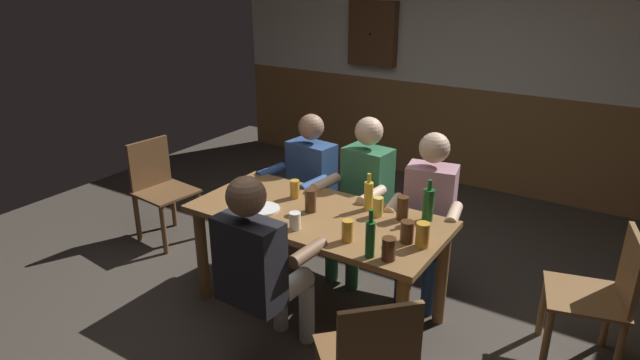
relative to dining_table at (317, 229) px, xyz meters
The scene contains 24 objects.
ground_plane 0.63m from the dining_table, 90.00° to the right, with size 6.94×6.94×0.00m, color #423A33.
back_wall_upper 3.14m from the dining_table, 90.00° to the left, with size 5.69×0.12×1.37m, color beige.
back_wall_wainscot 2.93m from the dining_table, 90.00° to the left, with size 5.69×0.12×1.07m, color brown.
dining_table is the anchor object (origin of this frame).
person_0 0.81m from the dining_table, 129.78° to the left, with size 0.55×0.54×1.19m.
person_1 0.63m from the dining_table, 90.53° to the left, with size 0.51×0.55×1.24m.
person_2 0.82m from the dining_table, 49.94° to the left, with size 0.53×0.58×1.20m.
person_3 0.62m from the dining_table, 89.62° to the right, with size 0.55×0.55×1.23m.
chair_empty_near_right 1.78m from the dining_table, behind, with size 0.49×0.49×0.88m.
chair_empty_far_end 1.75m from the dining_table, 14.27° to the left, with size 0.53×0.53×0.88m.
plate_0 0.39m from the dining_table, 155.91° to the right, with size 0.22×0.22×0.01m, color white.
bottle_0 0.41m from the dining_table, 44.08° to the left, with size 0.06×0.06×0.25m.
bottle_1 0.68m from the dining_table, 30.16° to the right, with size 0.05×0.05×0.29m.
bottle_2 0.75m from the dining_table, 24.36° to the left, with size 0.07×0.07×0.28m.
pint_glass_0 0.69m from the dining_table, ahead, with size 0.08×0.08×0.13m, color #4C2D19.
pint_glass_1 0.74m from the dining_table, 24.18° to the right, with size 0.08×0.08×0.13m, color #4C2D19.
pint_glass_2 0.36m from the dining_table, 154.08° to the left, with size 0.07×0.07×0.13m, color gold.
pint_glass_3 0.78m from the dining_table, ahead, with size 0.08×0.08×0.15m, color gold.
pint_glass_4 0.46m from the dining_table, 32.46° to the right, with size 0.07×0.07×0.13m, color gold.
pint_glass_5 0.43m from the dining_table, 27.17° to the left, with size 0.07×0.07×0.13m, color #E5C64C.
pint_glass_6 0.31m from the dining_table, 88.57° to the right, with size 0.07×0.07×0.11m, color white.
pint_glass_7 0.58m from the dining_table, 23.55° to the left, with size 0.08×0.08×0.16m, color #4C2D19.
pint_glass_8 0.20m from the dining_table, behind, with size 0.08×0.08×0.15m, color #4C2D19.
wall_dart_cabinet 3.15m from the dining_table, 110.99° to the left, with size 0.56×0.15×0.70m.
Camera 1 is at (1.75, -2.69, 2.25)m, focal length 30.28 mm.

